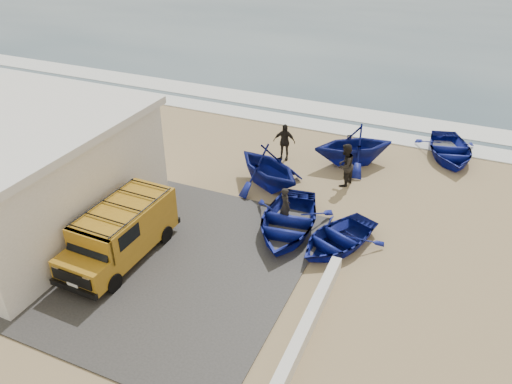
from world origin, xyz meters
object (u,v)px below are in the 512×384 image
(van, at_px, (121,231))
(boat_far_left, at_px, (354,145))
(boat_near_right, at_px, (337,238))
(fisherman_middle, at_px, (345,165))
(parapet, at_px, (309,321))
(fisherman_back, at_px, (284,142))
(fisherman_front, at_px, (285,206))
(building, at_px, (12,172))
(boat_near_left, at_px, (287,221))
(boat_far_right, at_px, (450,150))
(boat_mid_left, at_px, (268,167))

(van, distance_m, boat_far_left, 11.97)
(boat_near_right, relative_size, fisherman_middle, 1.83)
(van, height_order, boat_near_right, van)
(boat_near_right, xyz_separation_m, fisherman_middle, (-1.00, 4.65, 0.62))
(fisherman_middle, bearing_deg, parapet, 23.79)
(boat_far_left, xyz_separation_m, fisherman_back, (-3.26, -0.82, -0.10))
(van, bearing_deg, boat_far_left, 62.64)
(boat_near_right, xyz_separation_m, fisherman_front, (-2.34, 0.69, 0.43))
(building, bearing_deg, fisherman_middle, 35.56)
(boat_near_left, bearing_deg, boat_near_right, -13.27)
(boat_far_right, xyz_separation_m, fisherman_back, (-7.55, -3.42, 0.49))
(boat_near_right, bearing_deg, boat_mid_left, 165.94)
(boat_far_right, relative_size, fisherman_middle, 2.11)
(boat_near_right, relative_size, fisherman_back, 1.97)
(van, distance_m, boat_near_right, 7.87)
(boat_near_left, bearing_deg, boat_far_right, 53.06)
(building, xyz_separation_m, boat_far_left, (10.99, 10.13, -1.14))
(building, relative_size, fisherman_middle, 4.69)
(fisherman_back, bearing_deg, van, -115.87)
(building, relative_size, parapet, 1.57)
(boat_near_right, bearing_deg, boat_near_left, -162.14)
(boat_near_right, relative_size, boat_far_right, 0.87)
(fisherman_front, distance_m, fisherman_middle, 4.19)
(boat_mid_left, bearing_deg, boat_near_left, -115.35)
(van, bearing_deg, boat_far_right, 53.92)
(boat_near_left, xyz_separation_m, boat_near_right, (2.06, -0.21, -0.09))
(building, height_order, parapet, building)
(building, distance_m, boat_near_right, 12.71)
(boat_near_right, distance_m, boat_mid_left, 5.21)
(boat_near_left, height_order, fisherman_middle, fisherman_middle)
(building, height_order, fisherman_middle, building)
(boat_far_right, bearing_deg, boat_near_left, -134.68)
(building, relative_size, boat_mid_left, 2.48)
(boat_far_right, bearing_deg, van, -142.86)
(boat_near_left, bearing_deg, boat_mid_left, 117.08)
(boat_far_left, distance_m, fisherman_back, 3.36)
(boat_mid_left, height_order, boat_far_right, boat_mid_left)
(boat_near_left, distance_m, fisherman_back, 6.27)
(parapet, bearing_deg, boat_near_right, 94.73)
(boat_near_right, height_order, boat_far_left, boat_far_left)
(boat_mid_left, height_order, fisherman_middle, fisherman_middle)
(boat_far_left, relative_size, fisherman_back, 2.10)
(building, bearing_deg, boat_far_right, 39.80)
(parapet, bearing_deg, boat_mid_left, 120.80)
(parapet, distance_m, boat_mid_left, 8.72)
(fisherman_back, bearing_deg, boat_far_left, 2.93)
(parapet, bearing_deg, fisherman_back, 114.83)
(boat_near_left, bearing_deg, van, -149.11)
(parapet, relative_size, boat_near_right, 1.63)
(building, bearing_deg, fisherman_back, 50.29)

